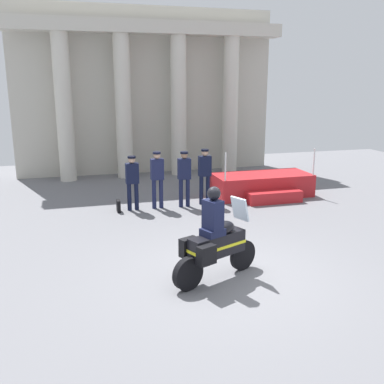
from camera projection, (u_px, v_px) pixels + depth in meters
name	position (u px, v px, depth m)	size (l,w,h in m)	color
ground_plane	(228.00, 276.00, 8.80)	(28.00, 28.00, 0.00)	slate
colonnade_backdrop	(148.00, 88.00, 17.93)	(10.84, 1.49, 6.79)	beige
reviewing_stand	(263.00, 186.00, 14.90)	(3.30, 1.95, 1.65)	#B21E23
officer_in_row_0	(132.00, 179.00, 13.09)	(0.39, 0.24, 1.66)	black
officer_in_row_1	(157.00, 175.00, 13.29)	(0.39, 0.24, 1.76)	#191E42
officer_in_row_2	(184.00, 175.00, 13.45)	(0.39, 0.24, 1.74)	#141938
officer_in_row_3	(205.00, 172.00, 13.74)	(0.39, 0.24, 1.77)	black
motorcycle_with_rider	(214.00, 242.00, 8.42)	(1.97, 1.05, 1.90)	black
briefcase_on_ground	(118.00, 206.00, 13.11)	(0.10, 0.32, 0.36)	black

